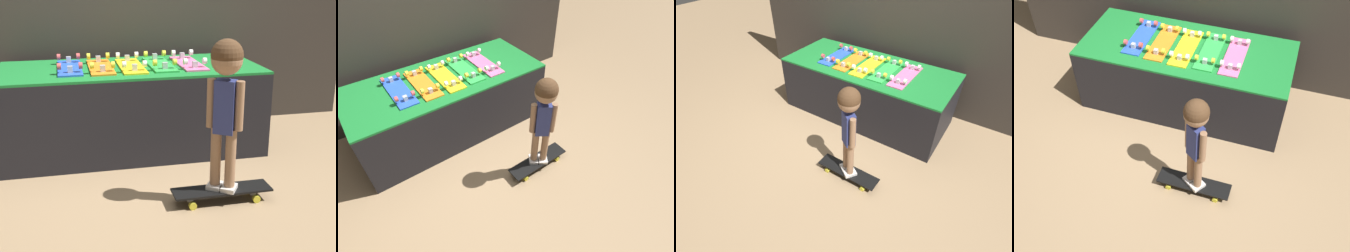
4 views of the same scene
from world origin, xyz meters
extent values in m
plane|color=#9E7F5B|center=(0.00, 0.00, 0.00)|extent=(16.00, 16.00, 0.00)
cube|color=#332D28|center=(0.00, 1.23, 1.34)|extent=(4.72, 0.10, 2.67)
cube|color=black|center=(0.00, 0.58, 0.36)|extent=(2.19, 0.94, 0.71)
cube|color=#19752D|center=(0.00, 0.58, 0.72)|extent=(2.19, 0.94, 0.02)
cube|color=blue|center=(-0.51, 0.60, 0.74)|extent=(0.19, 0.64, 0.01)
cube|color=#B7B7BC|center=(-0.51, 0.81, 0.77)|extent=(0.04, 0.04, 0.05)
cylinder|color=#D84C4C|center=(-0.42, 0.81, 0.80)|extent=(0.03, 0.05, 0.05)
cylinder|color=#D84C4C|center=(-0.59, 0.81, 0.80)|extent=(0.03, 0.05, 0.05)
cube|color=#B7B7BC|center=(-0.51, 0.38, 0.77)|extent=(0.04, 0.04, 0.05)
cylinder|color=#D84C4C|center=(-0.42, 0.38, 0.80)|extent=(0.03, 0.05, 0.05)
cylinder|color=#D84C4C|center=(-0.59, 0.38, 0.80)|extent=(0.03, 0.05, 0.05)
cube|color=orange|center=(-0.25, 0.57, 0.74)|extent=(0.19, 0.64, 0.01)
cube|color=#B7B7BC|center=(-0.25, 0.78, 0.77)|extent=(0.04, 0.04, 0.05)
cylinder|color=yellow|center=(-0.17, 0.78, 0.80)|extent=(0.03, 0.05, 0.05)
cylinder|color=yellow|center=(-0.34, 0.78, 0.80)|extent=(0.03, 0.05, 0.05)
cube|color=#B7B7BC|center=(-0.25, 0.36, 0.77)|extent=(0.04, 0.04, 0.05)
cylinder|color=yellow|center=(-0.17, 0.36, 0.80)|extent=(0.03, 0.05, 0.05)
cylinder|color=yellow|center=(-0.34, 0.36, 0.80)|extent=(0.03, 0.05, 0.05)
cube|color=yellow|center=(0.00, 0.56, 0.74)|extent=(0.19, 0.64, 0.01)
cube|color=#B7B7BC|center=(0.00, 0.77, 0.77)|extent=(0.04, 0.04, 0.05)
cylinder|color=white|center=(0.08, 0.77, 0.80)|extent=(0.03, 0.05, 0.05)
cylinder|color=white|center=(-0.08, 0.77, 0.80)|extent=(0.03, 0.05, 0.05)
cube|color=#B7B7BC|center=(0.00, 0.35, 0.77)|extent=(0.04, 0.04, 0.05)
cylinder|color=white|center=(0.08, 0.35, 0.80)|extent=(0.03, 0.05, 0.05)
cylinder|color=white|center=(-0.08, 0.35, 0.80)|extent=(0.03, 0.05, 0.05)
cube|color=green|center=(0.25, 0.58, 0.74)|extent=(0.19, 0.64, 0.01)
cube|color=#B7B7BC|center=(0.25, 0.79, 0.77)|extent=(0.04, 0.04, 0.05)
cylinder|color=yellow|center=(0.34, 0.79, 0.80)|extent=(0.03, 0.05, 0.05)
cylinder|color=yellow|center=(0.17, 0.79, 0.80)|extent=(0.03, 0.05, 0.05)
cube|color=#B7B7BC|center=(0.25, 0.36, 0.77)|extent=(0.04, 0.04, 0.05)
cylinder|color=yellow|center=(0.34, 0.36, 0.80)|extent=(0.03, 0.05, 0.05)
cylinder|color=yellow|center=(0.17, 0.36, 0.80)|extent=(0.03, 0.05, 0.05)
cube|color=pink|center=(0.51, 0.57, 0.74)|extent=(0.19, 0.64, 0.01)
cube|color=#B7B7BC|center=(0.51, 0.78, 0.77)|extent=(0.04, 0.04, 0.05)
cylinder|color=white|center=(0.59, 0.78, 0.80)|extent=(0.03, 0.05, 0.05)
cylinder|color=white|center=(0.42, 0.78, 0.80)|extent=(0.03, 0.05, 0.05)
cube|color=#B7B7BC|center=(0.51, 0.36, 0.77)|extent=(0.04, 0.04, 0.05)
cylinder|color=white|center=(0.59, 0.36, 0.80)|extent=(0.03, 0.05, 0.05)
cylinder|color=white|center=(0.42, 0.36, 0.80)|extent=(0.03, 0.05, 0.05)
cube|color=black|center=(0.44, -0.57, 0.08)|extent=(0.69, 0.18, 0.01)
cube|color=#B7B7BC|center=(0.67, -0.57, 0.05)|extent=(0.04, 0.04, 0.05)
cylinder|color=yellow|center=(0.67, -0.49, 0.03)|extent=(0.05, 0.03, 0.05)
cylinder|color=yellow|center=(0.67, -0.64, 0.03)|extent=(0.05, 0.03, 0.05)
cube|color=#B7B7BC|center=(0.22, -0.57, 0.05)|extent=(0.04, 0.04, 0.05)
cylinder|color=yellow|center=(0.22, -0.49, 0.03)|extent=(0.05, 0.03, 0.05)
cylinder|color=yellow|center=(0.22, -0.64, 0.03)|extent=(0.05, 0.03, 0.05)
cube|color=silver|center=(0.49, -0.60, 0.11)|extent=(0.15, 0.16, 0.03)
cylinder|color=#997051|center=(0.49, -0.60, 0.32)|extent=(0.07, 0.07, 0.41)
cube|color=silver|center=(0.40, -0.54, 0.11)|extent=(0.15, 0.16, 0.03)
cylinder|color=#997051|center=(0.40, -0.54, 0.32)|extent=(0.07, 0.07, 0.41)
cube|color=navy|center=(0.44, -0.57, 0.67)|extent=(0.16, 0.15, 0.36)
cylinder|color=#997051|center=(0.52, -0.62, 0.69)|extent=(0.06, 0.06, 0.32)
cylinder|color=#997051|center=(0.37, -0.51, 0.69)|extent=(0.06, 0.06, 0.32)
sphere|color=#997051|center=(0.44, -0.57, 0.98)|extent=(0.20, 0.20, 0.20)
sphere|color=#4C331E|center=(0.44, -0.57, 1.01)|extent=(0.21, 0.21, 0.21)
camera|label=1|loc=(-0.56, -3.31, 1.52)|focal=50.00mm
camera|label=2|loc=(-0.94, -1.86, 2.28)|focal=28.00mm
camera|label=3|loc=(1.47, -2.16, 2.23)|focal=28.00mm
camera|label=4|loc=(1.00, -2.62, 3.09)|focal=42.00mm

